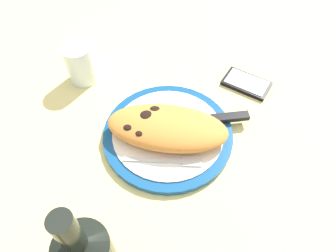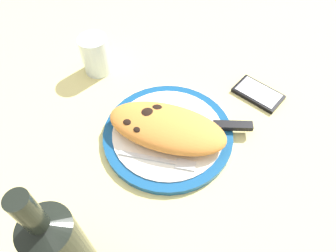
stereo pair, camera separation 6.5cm
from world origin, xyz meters
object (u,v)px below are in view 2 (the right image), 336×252
Objects in this scene: calzone at (168,128)px; knife at (217,126)px; water_glass at (96,57)px; wine_bottle at (62,248)px; plate at (168,134)px; fork at (164,161)px; smartphone at (258,94)px.

knife is (9.40, 5.73, -1.91)cm from calzone.
water_glass reaches higher than calzone.
wine_bottle reaches higher than calzone.
calzone is 0.94× the size of wine_bottle.
plate is at bearing 104.35° from calzone.
water_glass is 48.95cm from wine_bottle.
knife is at bearing 27.85° from plate.
calzone reaches higher than knife.
plate is 1.77× the size of fork.
fork is 30.15cm from smartphone.
plate is at bearing -28.70° from water_glass.
water_glass reaches higher than smartphone.
calzone is 11.17cm from knife.
calzone is at bearing 105.24° from fork.
water_glass is at bearing 142.10° from fork.
smartphone is (16.09, 19.40, -0.27)cm from plate.
wine_bottle is (-6.09, -23.30, 9.15)cm from fork.
wine_bottle is at bearing -97.74° from plate.
fork is at bearing -118.01° from smartphone.
knife is at bearing 68.91° from wine_bottle.
knife is at bearing 58.12° from fork.
wine_bottle is at bearing -111.09° from knife.
smartphone is at bearing 8.30° from water_glass.
water_glass is at bearing 166.18° from knife.
calzone is 28.51cm from water_glass.
smartphone is 41.28cm from water_glass.
wine_bottle reaches higher than fork.
fork is 0.58× the size of wine_bottle.
plate is at bearing -129.69° from smartphone.
wine_bottle is at bearing -98.24° from calzone.
wine_bottle reaches higher than plate.
plate is 2.88× the size of water_glass.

